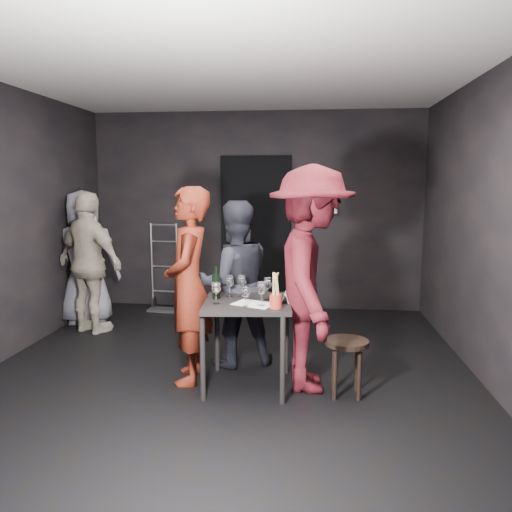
# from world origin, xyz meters

# --- Properties ---
(floor) EXTENTS (4.50, 5.00, 0.02)m
(floor) POSITION_xyz_m (0.00, 0.00, 0.00)
(floor) COLOR black
(floor) RESTS_ON ground
(ceiling) EXTENTS (4.50, 5.00, 0.02)m
(ceiling) POSITION_xyz_m (0.00, 0.00, 2.70)
(ceiling) COLOR silver
(ceiling) RESTS_ON ground
(wall_back) EXTENTS (4.50, 0.04, 2.70)m
(wall_back) POSITION_xyz_m (0.00, 2.50, 1.35)
(wall_back) COLOR black
(wall_back) RESTS_ON ground
(wall_front) EXTENTS (4.50, 0.04, 2.70)m
(wall_front) POSITION_xyz_m (0.00, -2.50, 1.35)
(wall_front) COLOR black
(wall_front) RESTS_ON ground
(wall_right) EXTENTS (0.04, 5.00, 2.70)m
(wall_right) POSITION_xyz_m (2.25, 0.00, 1.35)
(wall_right) COLOR black
(wall_right) RESTS_ON ground
(doorway) EXTENTS (0.95, 0.10, 2.10)m
(doorway) POSITION_xyz_m (0.00, 2.44, 1.05)
(doorway) COLOR black
(doorway) RESTS_ON ground
(wallbox_upper) EXTENTS (0.12, 0.06, 0.12)m
(wallbox_upper) POSITION_xyz_m (0.85, 2.45, 1.45)
(wallbox_upper) COLOR #B7B7B2
(wallbox_upper) RESTS_ON wall_back
(wallbox_lower) EXTENTS (0.10, 0.06, 0.14)m
(wallbox_lower) POSITION_xyz_m (1.05, 2.45, 1.40)
(wallbox_lower) COLOR #B7B7B2
(wallbox_lower) RESTS_ON wall_back
(hand_truck) EXTENTS (0.40, 0.34, 1.19)m
(hand_truck) POSITION_xyz_m (-1.25, 2.22, 0.22)
(hand_truck) COLOR #B2B2B7
(hand_truck) RESTS_ON floor
(tasting_table) EXTENTS (0.72, 0.72, 0.75)m
(tasting_table) POSITION_xyz_m (0.21, -0.28, 0.65)
(tasting_table) COLOR black
(tasting_table) RESTS_ON floor
(stool) EXTENTS (0.35, 0.35, 0.47)m
(stool) POSITION_xyz_m (1.05, -0.39, 0.38)
(stool) COLOR black
(stool) RESTS_ON floor
(server_red) EXTENTS (0.56, 0.77, 1.95)m
(server_red) POSITION_xyz_m (-0.31, -0.19, 0.97)
(server_red) COLOR maroon
(server_red) RESTS_ON floor
(woman_black) EXTENTS (0.91, 0.71, 1.65)m
(woman_black) POSITION_xyz_m (0.03, 0.25, 0.83)
(woman_black) COLOR #21222B
(woman_black) RESTS_ON floor
(man_maroon) EXTENTS (0.83, 1.58, 2.37)m
(man_maroon) POSITION_xyz_m (0.75, -0.24, 1.18)
(man_maroon) COLOR #4F1017
(man_maroon) RESTS_ON floor
(bystander_cream) EXTENTS (1.17, 0.91, 1.80)m
(bystander_cream) POSITION_xyz_m (-1.78, 1.09, 0.90)
(bystander_cream) COLOR #C2B69C
(bystander_cream) RESTS_ON floor
(bystander_grey) EXTENTS (0.97, 0.64, 1.82)m
(bystander_grey) POSITION_xyz_m (-2.01, 1.47, 0.91)
(bystander_grey) COLOR gray
(bystander_grey) RESTS_ON floor
(tasting_mat) EXTENTS (0.39, 0.33, 0.00)m
(tasting_mat) POSITION_xyz_m (0.28, -0.39, 0.75)
(tasting_mat) COLOR white
(tasting_mat) RESTS_ON tasting_table
(wine_glass_a) EXTENTS (0.10, 0.10, 0.20)m
(wine_glass_a) POSITION_xyz_m (-0.03, -0.41, 0.85)
(wine_glass_a) COLOR white
(wine_glass_a) RESTS_ON tasting_table
(wine_glass_b) EXTENTS (0.10, 0.10, 0.21)m
(wine_glass_b) POSITION_xyz_m (0.04, -0.15, 0.85)
(wine_glass_b) COLOR white
(wine_glass_b) RESTS_ON tasting_table
(wine_glass_c) EXTENTS (0.09, 0.09, 0.21)m
(wine_glass_c) POSITION_xyz_m (0.15, -0.12, 0.85)
(wine_glass_c) COLOR white
(wine_glass_c) RESTS_ON tasting_table
(wine_glass_d) EXTENTS (0.09, 0.09, 0.18)m
(wine_glass_d) POSITION_xyz_m (0.23, -0.48, 0.84)
(wine_glass_d) COLOR white
(wine_glass_d) RESTS_ON tasting_table
(wine_glass_e) EXTENTS (0.11, 0.11, 0.22)m
(wine_glass_e) POSITION_xyz_m (0.35, -0.44, 0.86)
(wine_glass_e) COLOR white
(wine_glass_e) RESTS_ON tasting_table
(wine_glass_f) EXTENTS (0.10, 0.10, 0.21)m
(wine_glass_f) POSITION_xyz_m (0.38, -0.23, 0.86)
(wine_glass_f) COLOR white
(wine_glass_f) RESTS_ON tasting_table
(wine_bottle) EXTENTS (0.07, 0.07, 0.28)m
(wine_bottle) POSITION_xyz_m (-0.06, -0.22, 0.86)
(wine_bottle) COLOR black
(wine_bottle) RESTS_ON tasting_table
(breadstick_cup) EXTENTS (0.10, 0.10, 0.31)m
(breadstick_cup) POSITION_xyz_m (0.47, -0.49, 0.89)
(breadstick_cup) COLOR #AF3020
(breadstick_cup) RESTS_ON tasting_table
(reserved_card) EXTENTS (0.08, 0.12, 0.09)m
(reserved_card) POSITION_xyz_m (0.52, -0.29, 0.80)
(reserved_card) COLOR white
(reserved_card) RESTS_ON tasting_table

